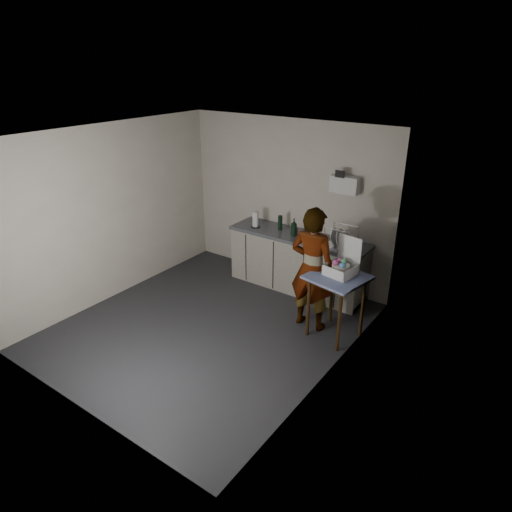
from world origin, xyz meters
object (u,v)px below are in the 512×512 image
Objects in this scene: side_table at (337,284)px; soap_bottle at (294,227)px; soda_can at (296,232)px; dark_bottle at (280,223)px; bakery_box at (342,266)px; standing_man at (312,269)px; paper_towel at (256,220)px; dish_rack at (340,242)px; kitchen_counter at (297,264)px.

side_table is 1.44m from soap_bottle.
dark_bottle is at bearing 167.92° from soda_can.
standing_man is at bearing -164.41° from bakery_box.
soda_can is 0.72m from paper_towel.
dish_rack reaches higher than side_table.
dish_rack is at bearing -1.05° from soda_can.
soap_bottle is at bearing 155.50° from side_table.
dark_bottle is 0.92× the size of paper_towel.
soda_can is at bearing -49.07° from standing_man.
side_table is at bearing -82.93° from bakery_box.
dish_rack is at bearing 1.36° from soap_bottle.
paper_towel is (-0.70, -0.02, -0.01)m from soap_bottle.
paper_towel is at bearing -29.07° from standing_man.
bakery_box is (1.46, -0.84, -0.04)m from dark_bottle.
paper_towel is (-0.39, -0.12, 0.00)m from dark_bottle.
soda_can is 1.37m from bakery_box.
standing_man is (-0.39, 0.04, 0.09)m from side_table.
dish_rack is at bearing 126.00° from bakery_box.
standing_man reaches higher than kitchen_counter.
kitchen_counter is 1.31× the size of standing_man.
paper_towel is 1.47m from dish_rack.
dish_rack reaches higher than kitchen_counter.
side_table is 3.22× the size of soap_bottle.
dark_bottle is 0.41m from paper_towel.
standing_man is 0.81m from dish_rack.
soap_bottle is 0.33m from dark_bottle.
bakery_box is at bearing -29.86° from dark_bottle.
standing_man is at bearing -47.55° from soda_can.
side_table is at bearing -35.52° from soap_bottle.
bakery_box reaches higher than paper_towel.
dark_bottle is 0.49× the size of bakery_box.
side_table is 7.11× the size of soda_can.
kitchen_counter is 0.97m from paper_towel.
standing_man is 1.11m from soda_can.
soda_can is 0.28× the size of dish_rack.
paper_towel is at bearing -178.51° from dish_rack.
soda_can is (-0.03, -0.04, 0.54)m from kitchen_counter.
kitchen_counter is 0.70m from dark_bottle.
kitchen_counter is at bearing 153.08° from bakery_box.
bakery_box is (1.14, -0.77, 0.01)m from soda_can.
paper_towel is at bearing -178.37° from soap_bottle.
kitchen_counter is 8.74× the size of paper_towel.
paper_towel is 0.54× the size of bakery_box.
dark_bottle is at bearing 17.35° from paper_towel.
soap_bottle is at bearing -122.33° from kitchen_counter.
kitchen_counter is 1.19m from standing_man.
dark_bottle is at bearing 159.55° from bakery_box.
dish_rack is (0.73, -0.06, 0.55)m from kitchen_counter.
paper_towel is (-1.46, 0.76, 0.18)m from standing_man.
standing_man is at bearing -50.27° from kitchen_counter.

